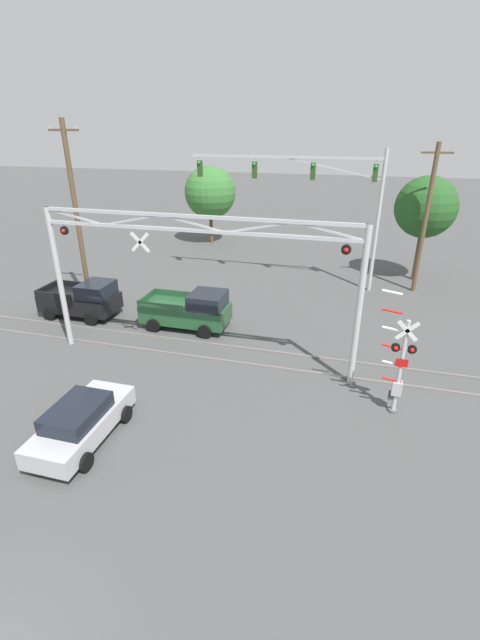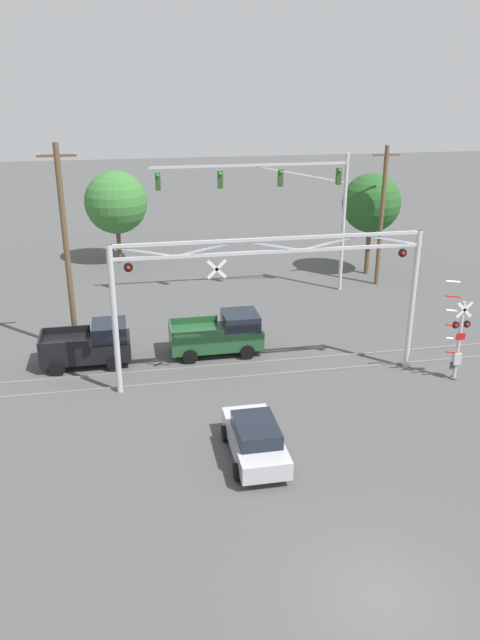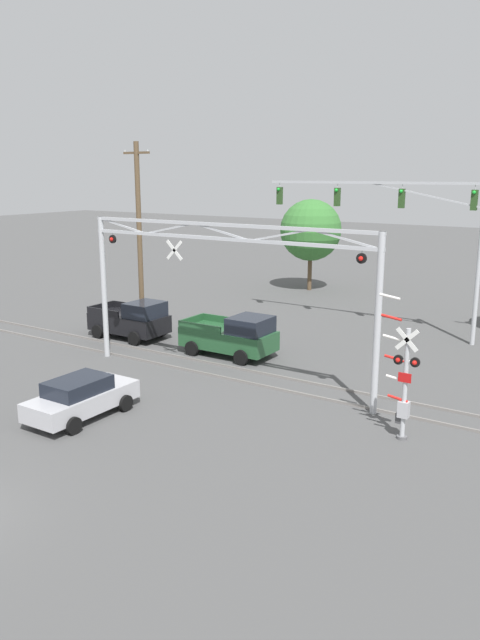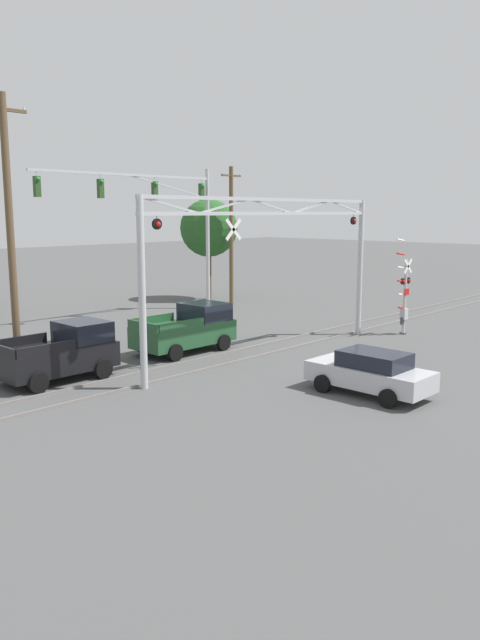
% 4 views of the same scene
% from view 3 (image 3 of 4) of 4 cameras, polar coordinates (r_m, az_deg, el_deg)
% --- Properties ---
extents(rail_track_near, '(80.00, 0.08, 0.10)m').
position_cam_3_polar(rail_track_near, '(27.31, -1.30, -5.31)').
color(rail_track_near, gray).
rests_on(rail_track_near, ground_plane).
extents(rail_track_far, '(80.00, 0.08, 0.10)m').
position_cam_3_polar(rail_track_far, '(28.45, 0.33, -4.54)').
color(rail_track_far, gray).
rests_on(rail_track_far, ground_plane).
extents(crossing_gantry, '(13.98, 0.29, 6.77)m').
position_cam_3_polar(crossing_gantry, '(25.98, -1.73, 4.24)').
color(crossing_gantry, '#B7BABF').
rests_on(crossing_gantry, ground_plane).
extents(crossing_signal_mast, '(1.48, 0.35, 4.92)m').
position_cam_3_polar(crossing_signal_mast, '(21.50, 14.69, -5.79)').
color(crossing_signal_mast, '#B7BABF').
rests_on(crossing_signal_mast, ground_plane).
extents(traffic_signal_span, '(12.31, 0.39, 8.85)m').
position_cam_3_polar(traffic_signal_span, '(34.66, 16.01, 8.66)').
color(traffic_signal_span, '#B7BABF').
rests_on(traffic_signal_span, ground_plane).
extents(pickup_truck_lead, '(4.63, 2.35, 2.08)m').
position_cam_3_polar(pickup_truck_lead, '(30.45, -0.69, -1.46)').
color(pickup_truck_lead, '#23512D').
rests_on(pickup_truck_lead, ground_plane).
extents(pickup_truck_following, '(4.28, 2.35, 2.08)m').
position_cam_3_polar(pickup_truck_following, '(34.25, -9.84, 0.01)').
color(pickup_truck_following, black).
rests_on(pickup_truck_following, ground_plane).
extents(sedan_waiting, '(2.04, 4.28, 1.52)m').
position_cam_3_polar(sedan_waiting, '(23.67, -14.32, -6.84)').
color(sedan_waiting, '#B7B7BC').
rests_on(sedan_waiting, ground_plane).
extents(utility_pole_left, '(1.80, 0.28, 10.42)m').
position_cam_3_polar(utility_pole_left, '(35.37, -9.18, 7.61)').
color(utility_pole_left, brown).
rests_on(utility_pole_left, ground_plane).
extents(background_tree_beyond_span, '(4.61, 4.61, 6.88)m').
position_cam_3_polar(background_tree_beyond_span, '(47.66, 6.49, 8.16)').
color(background_tree_beyond_span, brown).
rests_on(background_tree_beyond_span, ground_plane).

